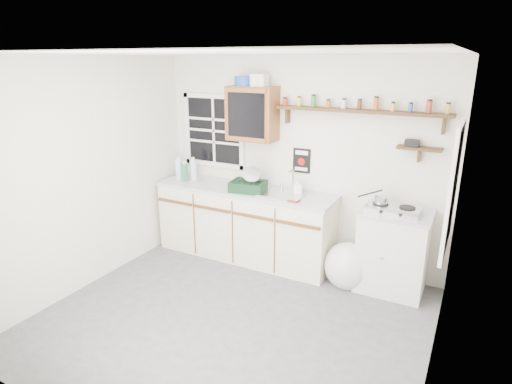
# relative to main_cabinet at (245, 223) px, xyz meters

# --- Properties ---
(room) EXTENTS (3.64, 3.24, 2.54)m
(room) POSITION_rel_main_cabinet_xyz_m (0.58, -1.30, 0.79)
(room) COLOR #49494B
(room) RESTS_ON ground
(main_cabinet) EXTENTS (2.31, 0.63, 0.92)m
(main_cabinet) POSITION_rel_main_cabinet_xyz_m (0.00, 0.00, 0.00)
(main_cabinet) COLOR beige
(main_cabinet) RESTS_ON floor
(right_cabinet) EXTENTS (0.73, 0.57, 0.91)m
(right_cabinet) POSITION_rel_main_cabinet_xyz_m (1.83, 0.03, -0.01)
(right_cabinet) COLOR beige
(right_cabinet) RESTS_ON floor
(sink) EXTENTS (0.52, 0.44, 0.29)m
(sink) POSITION_rel_main_cabinet_xyz_m (0.54, 0.01, 0.47)
(sink) COLOR #B9BABE
(sink) RESTS_ON main_cabinet
(upper_cabinet) EXTENTS (0.60, 0.32, 0.65)m
(upper_cabinet) POSITION_rel_main_cabinet_xyz_m (0.03, 0.14, 1.36)
(upper_cabinet) COLOR brown
(upper_cabinet) RESTS_ON wall_back
(upper_cabinet_clutter) EXTENTS (0.41, 0.24, 0.14)m
(upper_cabinet_clutter) POSITION_rel_main_cabinet_xyz_m (0.02, 0.14, 1.75)
(upper_cabinet_clutter) COLOR #1A41AD
(upper_cabinet_clutter) RESTS_ON upper_cabinet
(spice_shelf) EXTENTS (1.91, 0.18, 0.35)m
(spice_shelf) POSITION_rel_main_cabinet_xyz_m (1.31, 0.21, 1.47)
(spice_shelf) COLOR black
(spice_shelf) RESTS_ON wall_back
(secondary_shelf) EXTENTS (0.45, 0.16, 0.24)m
(secondary_shelf) POSITION_rel_main_cabinet_xyz_m (1.94, 0.22, 1.12)
(secondary_shelf) COLOR black
(secondary_shelf) RESTS_ON wall_back
(warning_sign) EXTENTS (0.22, 0.02, 0.30)m
(warning_sign) POSITION_rel_main_cabinet_xyz_m (0.63, 0.29, 0.82)
(warning_sign) COLOR black
(warning_sign) RESTS_ON wall_back
(window_back) EXTENTS (0.93, 0.03, 0.98)m
(window_back) POSITION_rel_main_cabinet_xyz_m (-0.62, 0.29, 1.09)
(window_back) COLOR black
(window_back) RESTS_ON wall_back
(window_right) EXTENTS (0.03, 0.78, 1.08)m
(window_right) POSITION_rel_main_cabinet_xyz_m (2.37, -0.75, 0.99)
(window_right) COLOR black
(window_right) RESTS_ON wall_back
(water_bottles) EXTENTS (0.27, 0.19, 0.30)m
(water_bottles) POSITION_rel_main_cabinet_xyz_m (-0.88, -0.00, 0.59)
(water_bottles) COLOR silver
(water_bottles) RESTS_ON main_cabinet
(dish_rack) EXTENTS (0.45, 0.37, 0.31)m
(dish_rack) POSITION_rel_main_cabinet_xyz_m (0.11, -0.08, 0.56)
(dish_rack) COLOR black
(dish_rack) RESTS_ON main_cabinet
(soap_bottle) EXTENTS (0.12, 0.12, 0.20)m
(soap_bottle) POSITION_rel_main_cabinet_xyz_m (0.68, 0.07, 0.56)
(soap_bottle) COLOR silver
(soap_bottle) RESTS_ON main_cabinet
(rag) EXTENTS (0.13, 0.11, 0.02)m
(rag) POSITION_rel_main_cabinet_xyz_m (0.75, -0.19, 0.47)
(rag) COLOR maroon
(rag) RESTS_ON main_cabinet
(hotplate) EXTENTS (0.56, 0.31, 0.08)m
(hotplate) POSITION_rel_main_cabinet_xyz_m (1.80, 0.01, 0.49)
(hotplate) COLOR #B9BABE
(hotplate) RESTS_ON right_cabinet
(saucepan) EXTENTS (0.34, 0.17, 0.15)m
(saucepan) POSITION_rel_main_cabinet_xyz_m (1.66, 0.01, 0.56)
(saucepan) COLOR #B9BABE
(saucepan) RESTS_ON hotplate
(trash_bag) EXTENTS (0.47, 0.43, 0.54)m
(trash_bag) POSITION_rel_main_cabinet_xyz_m (1.39, -0.10, -0.23)
(trash_bag) COLOR silver
(trash_bag) RESTS_ON floor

